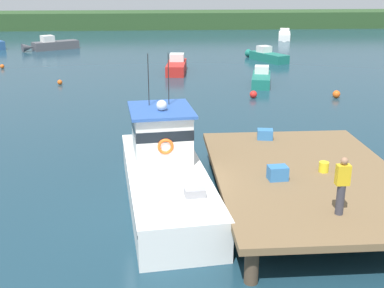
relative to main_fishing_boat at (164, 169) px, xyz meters
The scene contains 17 objects.
ground_plane 1.54m from the main_fishing_boat, 96.83° to the right, with size 200.00×200.00×0.00m, color #193847.
dock 4.80m from the main_fishing_boat, 13.98° to the right, with size 6.00×9.00×1.20m.
main_fishing_boat is the anchor object (origin of this frame).
crate_single_by_cleat 4.71m from the main_fishing_boat, 31.05° to the left, with size 0.60×0.44×0.40m, color #3370B2.
crate_single_far 3.92m from the main_fishing_boat, 24.51° to the right, with size 0.60×0.44×0.45m, color #3370B2.
bait_bucket 5.34m from the main_fishing_boat, 11.82° to the right, with size 0.32×0.32×0.34m, color yellow.
deckhand_by_the_boat 6.26m from the main_fishing_boat, 41.20° to the right, with size 0.36×0.22×1.63m.
moored_boat_outer_mooring 47.28m from the main_fishing_boat, 70.67° to the left, with size 2.42×5.54×1.38m.
moored_boat_far_right 30.24m from the main_fishing_boat, 70.98° to the left, with size 3.27×5.11×1.32m.
moored_boat_far_left 39.12m from the main_fishing_boat, 106.79° to the left, with size 5.65×4.15×1.51m.
moored_boat_near_channel 23.77m from the main_fishing_boat, 86.59° to the left, with size 1.89×5.64×1.41m.
moored_boat_mid_harbor 19.91m from the main_fishing_boat, 68.52° to the left, with size 2.08×4.96×1.24m.
mooring_buoy_channel_marker 20.56m from the main_fishing_boat, 110.35° to the left, with size 0.35×0.35×0.35m, color #EA5B19.
mooring_buoy_spare_mooring 15.41m from the main_fishing_boat, 67.52° to the left, with size 0.47×0.47×0.47m, color red.
mooring_buoy_outer 29.43m from the main_fishing_boat, 116.71° to the left, with size 0.35×0.35×0.35m, color #EA5B19.
mooring_buoy_inshore 17.81m from the main_fishing_boat, 51.20° to the left, with size 0.48×0.48×0.48m, color #EA5B19.
far_shoreline 60.84m from the main_fishing_boat, 90.13° to the left, with size 120.00×8.00×2.40m, color #284723.
Camera 1 is at (-0.01, -14.33, 7.23)m, focal length 45.31 mm.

